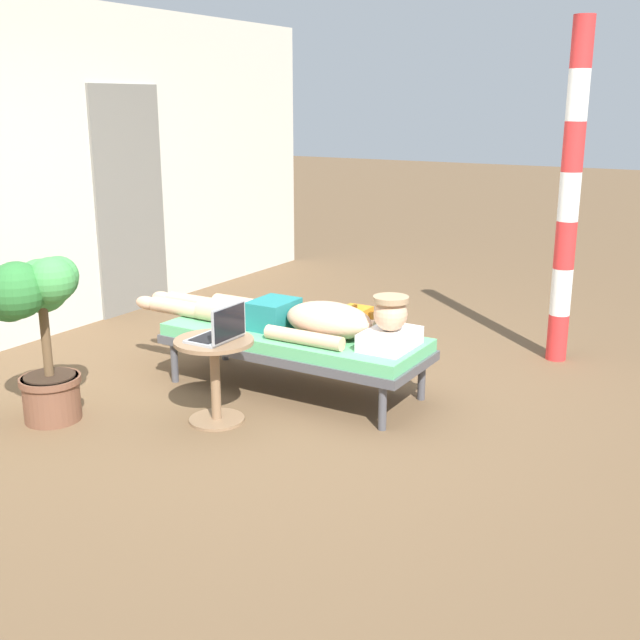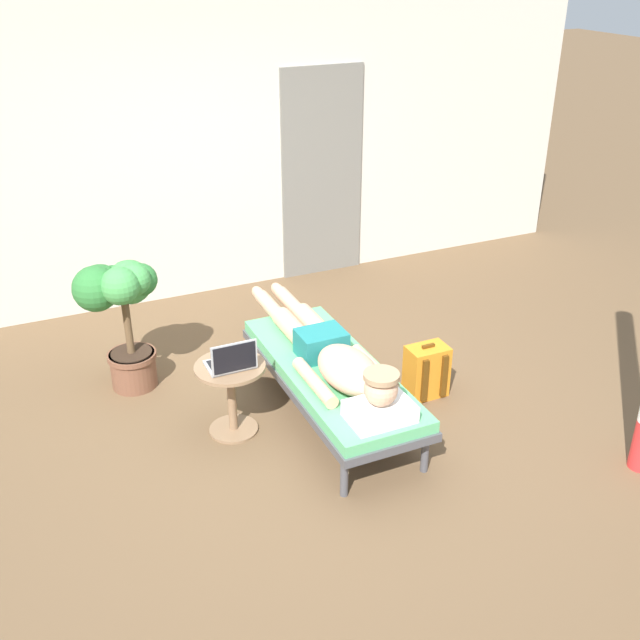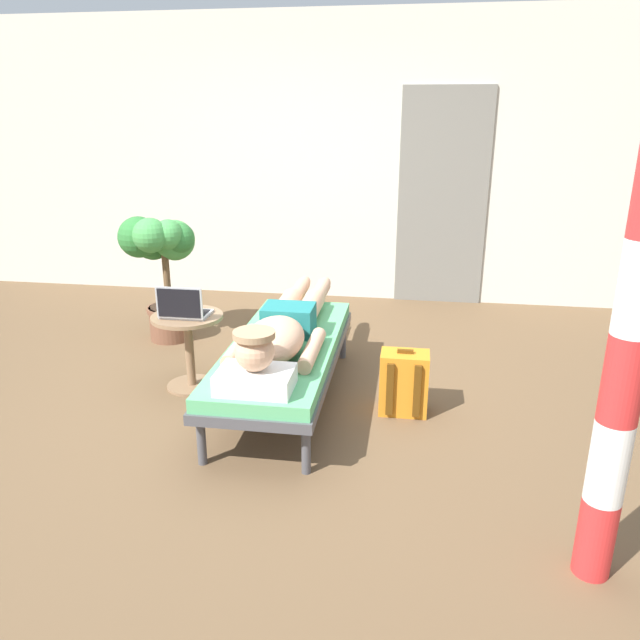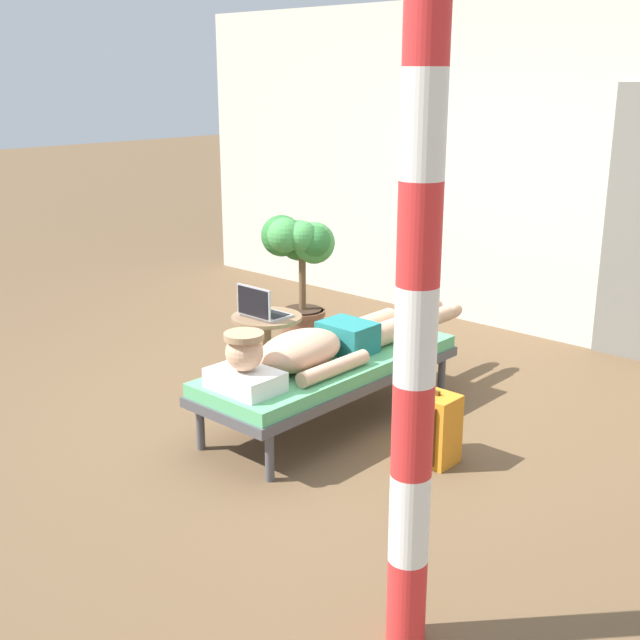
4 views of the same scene
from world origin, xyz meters
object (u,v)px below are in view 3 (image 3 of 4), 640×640
object	(u,v)px
backpack	(404,383)
potted_plant	(161,254)
side_table	(189,338)
laptop	(183,309)
person_reclining	(282,329)
lounge_chair	(284,353)
porch_post	(640,288)

from	to	relation	value
backpack	potted_plant	bearing A→B (deg)	152.55
side_table	laptop	xyz separation A→B (m)	(0.00, -0.05, 0.23)
side_table	person_reclining	bearing A→B (deg)	-13.20
person_reclining	potted_plant	world-z (taller)	potted_plant
lounge_chair	person_reclining	world-z (taller)	person_reclining
porch_post	laptop	bearing A→B (deg)	148.02
lounge_chair	potted_plant	world-z (taller)	potted_plant
side_table	potted_plant	bearing A→B (deg)	121.11
person_reclining	laptop	xyz separation A→B (m)	(-0.69, 0.11, 0.06)
porch_post	person_reclining	bearing A→B (deg)	140.45
person_reclining	backpack	xyz separation A→B (m)	(0.77, 0.02, -0.32)
lounge_chair	side_table	xyz separation A→B (m)	(-0.69, 0.12, 0.01)
backpack	porch_post	world-z (taller)	porch_post
person_reclining	backpack	size ratio (longest dim) A/B	5.12
laptop	potted_plant	xyz separation A→B (m)	(-0.54, 0.94, 0.13)
backpack	porch_post	bearing A→B (deg)	-58.47
potted_plant	porch_post	size ratio (longest dim) A/B	0.42
person_reclining	side_table	distance (m)	0.73
side_table	laptop	distance (m)	0.23
side_table	lounge_chair	bearing A→B (deg)	-10.25
lounge_chair	person_reclining	bearing A→B (deg)	-90.00
porch_post	side_table	bearing A→B (deg)	147.10
porch_post	potted_plant	bearing A→B (deg)	139.95
potted_plant	backpack	bearing A→B (deg)	-27.45
lounge_chair	person_reclining	size ratio (longest dim) A/B	0.84
laptop	backpack	xyz separation A→B (m)	(1.46, -0.09, -0.39)
person_reclining	potted_plant	bearing A→B (deg)	139.32
person_reclining	potted_plant	size ratio (longest dim) A/B	2.09
person_reclining	side_table	world-z (taller)	person_reclining
backpack	porch_post	size ratio (longest dim) A/B	0.17
laptop	backpack	world-z (taller)	laptop
side_table	potted_plant	world-z (taller)	potted_plant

